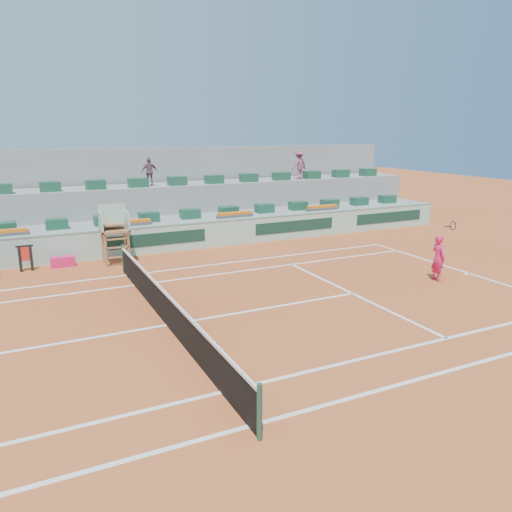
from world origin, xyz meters
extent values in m
plane|color=#A74920|center=(0.00, 0.00, 0.00)|extent=(90.00, 90.00, 0.00)
cube|color=gray|center=(0.00, 10.70, 0.60)|extent=(36.00, 4.00, 1.20)
cube|color=gray|center=(0.00, 12.30, 1.30)|extent=(36.00, 2.40, 2.60)
cube|color=gray|center=(0.00, 13.90, 2.20)|extent=(36.00, 0.40, 4.40)
cube|color=#E11D5E|center=(-2.04, 7.87, 0.20)|extent=(0.92, 0.41, 0.41)
imported|color=#774F60|center=(2.68, 11.96, 3.30)|extent=(0.85, 0.40, 1.41)
imported|color=#8F475B|center=(11.16, 11.75, 3.41)|extent=(1.18, 0.88, 1.63)
cube|color=white|center=(11.88, 0.00, 0.01)|extent=(0.12, 10.97, 0.01)
cube|color=white|center=(0.00, -5.49, 0.01)|extent=(23.77, 0.12, 0.01)
cube|color=white|center=(0.00, 5.49, 0.01)|extent=(23.77, 0.12, 0.01)
cube|color=white|center=(0.00, -4.12, 0.01)|extent=(23.77, 0.12, 0.01)
cube|color=white|center=(0.00, 4.12, 0.01)|extent=(23.77, 0.12, 0.01)
cube|color=white|center=(6.40, 0.00, 0.01)|extent=(0.12, 8.23, 0.01)
cube|color=white|center=(0.00, 0.00, 0.01)|extent=(12.80, 0.12, 0.01)
cube|color=white|center=(11.73, 0.00, 0.01)|extent=(0.30, 0.12, 0.01)
cube|color=black|center=(0.00, 0.00, 0.46)|extent=(0.03, 11.87, 0.92)
cube|color=white|center=(0.00, 0.00, 0.95)|extent=(0.06, 11.87, 0.07)
cylinder|color=#1F4832|center=(0.00, -5.94, 0.55)|extent=(0.10, 0.10, 1.10)
cylinder|color=#1F4832|center=(0.00, 5.94, 0.55)|extent=(0.10, 0.10, 1.10)
cube|color=#A0CAB7|center=(0.00, 8.50, 0.60)|extent=(36.00, 0.30, 1.20)
cube|color=#7AA491|center=(0.00, 8.50, 1.23)|extent=(36.00, 0.34, 0.06)
cube|color=#143729|center=(2.00, 8.34, 0.65)|extent=(4.40, 0.02, 0.56)
cube|color=#143729|center=(9.00, 8.34, 0.65)|extent=(4.40, 0.02, 0.56)
cube|color=#143729|center=(15.00, 8.34, 0.65)|extent=(4.40, 0.02, 0.56)
cube|color=olive|center=(-0.45, 7.05, 0.68)|extent=(0.08, 0.08, 1.35)
cube|color=olive|center=(0.45, 7.05, 0.68)|extent=(0.08, 0.08, 1.35)
cube|color=olive|center=(-0.45, 7.75, 0.68)|extent=(0.08, 0.08, 1.35)
cube|color=olive|center=(0.45, 7.75, 0.68)|extent=(0.08, 0.08, 1.35)
cube|color=olive|center=(0.00, 7.40, 1.39)|extent=(1.10, 0.90, 0.08)
cube|color=#A0CAB7|center=(0.00, 7.78, 1.90)|extent=(1.10, 0.08, 1.00)
cube|color=#A0CAB7|center=(-0.52, 7.40, 1.75)|extent=(0.06, 0.90, 0.80)
cube|color=#A0CAB7|center=(0.52, 7.40, 1.75)|extent=(0.06, 0.90, 0.80)
cube|color=olive|center=(0.00, 7.50, 1.63)|extent=(0.80, 0.60, 0.08)
cube|color=olive|center=(0.00, 7.05, 0.35)|extent=(0.90, 0.08, 0.06)
cube|color=olive|center=(0.00, 7.05, 0.75)|extent=(0.90, 0.08, 0.06)
cube|color=olive|center=(0.00, 7.05, 1.10)|extent=(0.90, 0.08, 0.06)
cube|color=#194D34|center=(-4.00, 9.80, 1.42)|extent=(0.90, 0.60, 0.44)
cube|color=#194D34|center=(-2.00, 9.80, 1.42)|extent=(0.90, 0.60, 0.44)
cube|color=#194D34|center=(0.00, 9.80, 1.42)|extent=(0.90, 0.60, 0.44)
cube|color=#194D34|center=(2.00, 9.80, 1.42)|extent=(0.90, 0.60, 0.44)
cube|color=#194D34|center=(4.00, 9.80, 1.42)|extent=(0.90, 0.60, 0.44)
cube|color=#194D34|center=(6.00, 9.80, 1.42)|extent=(0.90, 0.60, 0.44)
cube|color=#194D34|center=(8.00, 9.80, 1.42)|extent=(0.90, 0.60, 0.44)
cube|color=#194D34|center=(10.00, 9.80, 1.42)|extent=(0.90, 0.60, 0.44)
cube|color=#194D34|center=(12.00, 9.80, 1.42)|extent=(0.90, 0.60, 0.44)
cube|color=#194D34|center=(14.00, 9.80, 1.42)|extent=(0.90, 0.60, 0.44)
cube|color=#194D34|center=(16.00, 9.80, 1.42)|extent=(0.90, 0.60, 0.44)
cube|color=#194D34|center=(-4.00, 11.70, 2.82)|extent=(0.90, 0.60, 0.44)
cube|color=#194D34|center=(-2.00, 11.70, 2.82)|extent=(0.90, 0.60, 0.44)
cube|color=#194D34|center=(0.00, 11.70, 2.82)|extent=(0.90, 0.60, 0.44)
cube|color=#194D34|center=(2.00, 11.70, 2.82)|extent=(0.90, 0.60, 0.44)
cube|color=#194D34|center=(4.00, 11.70, 2.82)|extent=(0.90, 0.60, 0.44)
cube|color=#194D34|center=(6.00, 11.70, 2.82)|extent=(0.90, 0.60, 0.44)
cube|color=#194D34|center=(8.00, 11.70, 2.82)|extent=(0.90, 0.60, 0.44)
cube|color=#194D34|center=(10.00, 11.70, 2.82)|extent=(0.90, 0.60, 0.44)
cube|color=#194D34|center=(12.00, 11.70, 2.82)|extent=(0.90, 0.60, 0.44)
cube|color=#194D34|center=(14.00, 11.70, 2.82)|extent=(0.90, 0.60, 0.44)
cube|color=#194D34|center=(16.00, 11.70, 2.82)|extent=(0.90, 0.60, 0.44)
cube|color=#4F4F4F|center=(-4.00, 9.00, 1.28)|extent=(1.80, 0.36, 0.16)
cube|color=orange|center=(-4.00, 9.00, 1.42)|extent=(1.70, 0.32, 0.12)
cube|color=#4F4F4F|center=(1.00, 9.00, 1.28)|extent=(1.80, 0.36, 0.16)
cube|color=orange|center=(1.00, 9.00, 1.42)|extent=(1.70, 0.32, 0.12)
cube|color=#4F4F4F|center=(6.00, 9.00, 1.28)|extent=(1.80, 0.36, 0.16)
cube|color=orange|center=(6.00, 9.00, 1.42)|extent=(1.70, 0.32, 0.12)
cube|color=#4F4F4F|center=(11.00, 9.00, 1.28)|extent=(1.80, 0.36, 0.16)
cube|color=orange|center=(11.00, 9.00, 1.42)|extent=(1.70, 0.32, 0.12)
cube|color=black|center=(-3.57, 7.77, 0.50)|extent=(0.11, 0.11, 1.00)
cube|color=black|center=(-3.17, 7.77, 0.50)|extent=(0.11, 0.11, 1.00)
cube|color=black|center=(-3.37, 7.77, 1.00)|extent=(0.63, 0.08, 0.06)
cube|color=red|center=(-3.37, 7.75, 0.70)|extent=(0.46, 0.04, 0.56)
imported|color=#E11D5E|center=(10.09, -0.07, 0.84)|extent=(0.49, 0.67, 1.68)
cylinder|color=black|center=(10.09, -0.37, 2.05)|extent=(0.03, 0.35, 0.09)
torus|color=black|center=(10.09, -0.59, 2.12)|extent=(0.31, 0.08, 0.31)
camera|label=1|loc=(-3.44, -12.93, 5.37)|focal=35.00mm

